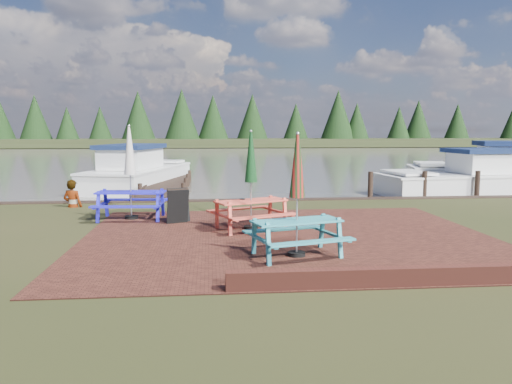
{
  "coord_description": "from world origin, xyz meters",
  "views": [
    {
      "loc": [
        -1.71,
        -9.72,
        2.36
      ],
      "look_at": [
        -0.69,
        1.21,
        1.0
      ],
      "focal_mm": 35.0,
      "sensor_mm": 36.0,
      "label": 1
    }
  ],
  "objects_px": {
    "picnic_table_teal": "(297,214)",
    "person": "(72,180)",
    "jetty": "(167,184)",
    "boat_jetty": "(138,174)",
    "chalkboard": "(178,206)",
    "boat_near": "(476,180)",
    "boat_far": "(501,174)",
    "picnic_table_blue": "(131,187)",
    "picnic_table_red": "(251,196)"
  },
  "relations": [
    {
      "from": "picnic_table_teal",
      "to": "person",
      "type": "xyz_separation_m",
      "value": [
        -5.84,
        6.67,
        0.03
      ]
    },
    {
      "from": "jetty",
      "to": "boat_jetty",
      "type": "height_order",
      "value": "boat_jetty"
    },
    {
      "from": "chalkboard",
      "to": "boat_near",
      "type": "xyz_separation_m",
      "value": [
        11.32,
        6.08,
        -0.05
      ]
    },
    {
      "from": "jetty",
      "to": "boat_far",
      "type": "relative_size",
      "value": 1.17
    },
    {
      "from": "jetty",
      "to": "boat_jetty",
      "type": "relative_size",
      "value": 1.17
    },
    {
      "from": "picnic_table_blue",
      "to": "chalkboard",
      "type": "bearing_deg",
      "value": -24.45
    },
    {
      "from": "picnic_table_red",
      "to": "boat_jetty",
      "type": "bearing_deg",
      "value": 87.55
    },
    {
      "from": "jetty",
      "to": "boat_near",
      "type": "height_order",
      "value": "boat_near"
    },
    {
      "from": "chalkboard",
      "to": "boat_near",
      "type": "bearing_deg",
      "value": 7.84
    },
    {
      "from": "picnic_table_blue",
      "to": "jetty",
      "type": "relative_size",
      "value": 0.27
    },
    {
      "from": "chalkboard",
      "to": "person",
      "type": "bearing_deg",
      "value": 117.89
    },
    {
      "from": "jetty",
      "to": "chalkboard",
      "type": "bearing_deg",
      "value": -83.3
    },
    {
      "from": "boat_near",
      "to": "picnic_table_teal",
      "type": "bearing_deg",
      "value": 131.43
    },
    {
      "from": "picnic_table_blue",
      "to": "person",
      "type": "xyz_separation_m",
      "value": [
        -2.14,
        2.35,
        -0.02
      ]
    },
    {
      "from": "picnic_table_blue",
      "to": "boat_near",
      "type": "bearing_deg",
      "value": 27.29
    },
    {
      "from": "picnic_table_red",
      "to": "boat_near",
      "type": "relative_size",
      "value": 0.31
    },
    {
      "from": "chalkboard",
      "to": "boat_near",
      "type": "distance_m",
      "value": 12.85
    },
    {
      "from": "boat_far",
      "to": "picnic_table_red",
      "type": "bearing_deg",
      "value": 141.49
    },
    {
      "from": "picnic_table_teal",
      "to": "chalkboard",
      "type": "distance_m",
      "value": 4.37
    },
    {
      "from": "picnic_table_red",
      "to": "chalkboard",
      "type": "relative_size",
      "value": 2.66
    },
    {
      "from": "jetty",
      "to": "boat_jetty",
      "type": "bearing_deg",
      "value": 132.79
    },
    {
      "from": "picnic_table_red",
      "to": "jetty",
      "type": "relative_size",
      "value": 0.26
    },
    {
      "from": "chalkboard",
      "to": "boat_near",
      "type": "height_order",
      "value": "boat_near"
    },
    {
      "from": "picnic_table_teal",
      "to": "person",
      "type": "bearing_deg",
      "value": 115.37
    },
    {
      "from": "picnic_table_red",
      "to": "person",
      "type": "distance_m",
      "value": 6.58
    },
    {
      "from": "chalkboard",
      "to": "jetty",
      "type": "xyz_separation_m",
      "value": [
        -0.98,
        8.34,
        -0.34
      ]
    },
    {
      "from": "boat_near",
      "to": "person",
      "type": "height_order",
      "value": "person"
    },
    {
      "from": "picnic_table_red",
      "to": "picnic_table_blue",
      "type": "height_order",
      "value": "picnic_table_blue"
    },
    {
      "from": "chalkboard",
      "to": "person",
      "type": "xyz_separation_m",
      "value": [
        -3.42,
        3.05,
        0.39
      ]
    },
    {
      "from": "chalkboard",
      "to": "boat_jetty",
      "type": "xyz_separation_m",
      "value": [
        -2.36,
        9.83,
        -0.02
      ]
    },
    {
      "from": "chalkboard",
      "to": "boat_far",
      "type": "height_order",
      "value": "boat_far"
    },
    {
      "from": "picnic_table_teal",
      "to": "boat_jetty",
      "type": "distance_m",
      "value": 14.28
    },
    {
      "from": "picnic_table_red",
      "to": "jetty",
      "type": "bearing_deg",
      "value": 83.09
    },
    {
      "from": "picnic_table_teal",
      "to": "boat_near",
      "type": "distance_m",
      "value": 13.18
    },
    {
      "from": "boat_far",
      "to": "boat_jetty",
      "type": "bearing_deg",
      "value": 97.27
    },
    {
      "from": "boat_far",
      "to": "chalkboard",
      "type": "bearing_deg",
      "value": 134.65
    },
    {
      "from": "picnic_table_teal",
      "to": "picnic_table_red",
      "type": "distance_m",
      "value": 2.72
    },
    {
      "from": "chalkboard",
      "to": "person",
      "type": "distance_m",
      "value": 4.6
    },
    {
      "from": "picnic_table_blue",
      "to": "jetty",
      "type": "distance_m",
      "value": 7.68
    },
    {
      "from": "chalkboard",
      "to": "boat_far",
      "type": "relative_size",
      "value": 0.11
    },
    {
      "from": "jetty",
      "to": "boat_near",
      "type": "xyz_separation_m",
      "value": [
        12.3,
        -2.26,
        0.29
      ]
    },
    {
      "from": "boat_jetty",
      "to": "chalkboard",
      "type": "bearing_deg",
      "value": -62.17
    },
    {
      "from": "jetty",
      "to": "boat_near",
      "type": "bearing_deg",
      "value": -10.4
    },
    {
      "from": "jetty",
      "to": "picnic_table_teal",
      "type": "bearing_deg",
      "value": -74.17
    },
    {
      "from": "picnic_table_teal",
      "to": "picnic_table_red",
      "type": "xyz_separation_m",
      "value": [
        -0.64,
        2.64,
        0.01
      ]
    },
    {
      "from": "chalkboard",
      "to": "jetty",
      "type": "relative_size",
      "value": 0.1
    },
    {
      "from": "boat_jetty",
      "to": "boat_near",
      "type": "distance_m",
      "value": 14.19
    },
    {
      "from": "picnic_table_red",
      "to": "boat_jetty",
      "type": "relative_size",
      "value": 0.3
    },
    {
      "from": "boat_jetty",
      "to": "person",
      "type": "bearing_deg",
      "value": -84.56
    },
    {
      "from": "picnic_table_teal",
      "to": "picnic_table_red",
      "type": "height_order",
      "value": "picnic_table_red"
    }
  ]
}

